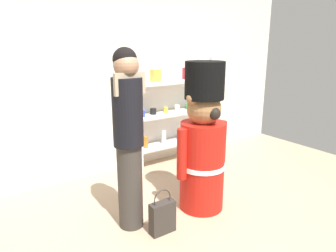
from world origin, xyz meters
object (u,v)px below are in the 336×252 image
person_shopper (128,134)px  shopping_bag (162,217)px  merchandise_shelf (172,111)px  teddy_bear_guard (203,143)px

person_shopper → shopping_bag: (0.19, -0.29, -0.80)m
merchandise_shelf → shopping_bag: size_ratio=3.44×
person_shopper → shopping_bag: person_shopper is taller
shopping_bag → person_shopper: bearing=122.7°
merchandise_shelf → shopping_bag: merchandise_shelf is taller
merchandise_shelf → shopping_bag: 2.05m
teddy_bear_guard → shopping_bag: teddy_bear_guard is taller
shopping_bag → teddy_bear_guard: bearing=14.8°
person_shopper → shopping_bag: size_ratio=3.85×
merchandise_shelf → person_shopper: (-1.39, -1.25, 0.19)m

